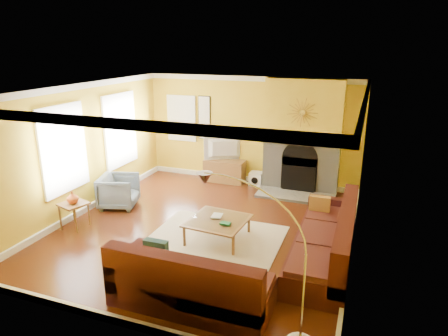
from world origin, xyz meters
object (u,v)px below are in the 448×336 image
at_px(side_table, 75,215).
at_px(arc_lamp, 257,262).
at_px(coffee_table, 218,229).
at_px(media_console, 225,171).
at_px(sectional_sofa, 252,236).
at_px(armchair, 119,191).

xyz_separation_m(side_table, arc_lamp, (4.15, -1.70, 0.76)).
height_order(coffee_table, media_console, media_console).
xyz_separation_m(media_console, side_table, (-1.80, -3.60, -0.03)).
distance_m(sectional_sofa, arc_lamp, 1.87).
distance_m(coffee_table, side_table, 2.84).
bearing_deg(coffee_table, media_console, 107.88).
height_order(coffee_table, armchair, armchair).
bearing_deg(side_table, armchair, 80.54).
relative_size(coffee_table, arc_lamp, 0.50).
bearing_deg(coffee_table, sectional_sofa, -32.01).
xyz_separation_m(sectional_sofa, side_table, (-3.60, 0.00, -0.19)).
bearing_deg(media_console, arc_lamp, -66.12).
distance_m(sectional_sofa, coffee_table, 0.98).
bearing_deg(media_console, side_table, -116.57).
xyz_separation_m(sectional_sofa, media_console, (-1.80, 3.60, -0.16)).
xyz_separation_m(coffee_table, media_console, (-1.00, 3.10, 0.09)).
relative_size(side_table, arc_lamp, 0.25).
relative_size(sectional_sofa, media_console, 3.55).
bearing_deg(sectional_sofa, armchair, 160.56).
distance_m(media_console, armchair, 2.89).
bearing_deg(arc_lamp, sectional_sofa, 107.81).
distance_m(armchair, side_table, 1.22).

